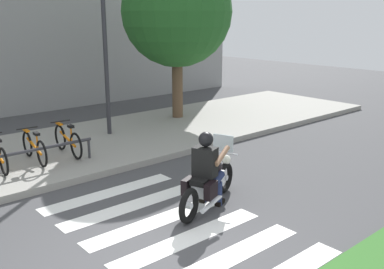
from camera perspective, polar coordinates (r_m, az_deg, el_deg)
ground_plane at (r=6.57m, az=-6.13°, el=-15.50°), size 48.00×48.00×0.00m
sidewalk at (r=11.09m, az=-22.50°, el=-3.21°), size 24.00×4.40×0.15m
crosswalk_stripe_1 at (r=6.51m, az=4.44°, el=-15.73°), size 2.80×0.40×0.01m
crosswalk_stripe_2 at (r=7.02m, az=-0.33°, el=-13.25°), size 2.80×0.40×0.01m
crosswalk_stripe_3 at (r=7.58m, az=-4.36°, el=-11.05°), size 2.80×0.40×0.01m
crosswalk_stripe_4 at (r=8.18m, az=-7.76°, el=-9.11°), size 2.80×0.40×0.01m
crosswalk_stripe_5 at (r=8.81m, az=-10.66°, el=-7.42°), size 2.80×0.40×0.01m
motorcycle at (r=7.94m, az=2.21°, el=-6.25°), size 1.99×0.97×1.19m
rider at (r=7.75m, az=1.96°, el=-3.94°), size 0.75×0.68×1.42m
bicycle_2 at (r=10.49m, az=-19.78°, el=-1.58°), size 0.48×1.56×0.73m
bicycle_3 at (r=10.79m, az=-15.81°, el=-0.74°), size 0.48×1.58×0.77m
bike_rack at (r=9.84m, az=-20.80°, el=-2.32°), size 3.03×0.07×0.49m
street_lamp at (r=12.15m, az=-11.25°, el=12.32°), size 0.28×0.28×4.68m
tree_near_rack at (r=14.06m, az=-1.99°, el=15.61°), size 3.42×3.42×5.19m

